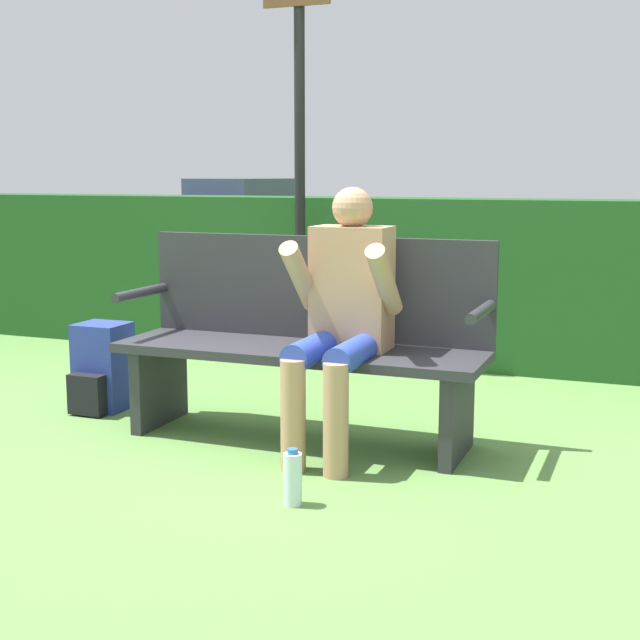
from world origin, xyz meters
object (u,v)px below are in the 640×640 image
Objects in this scene: park_bench at (305,340)px; signpost at (299,140)px; backpack at (102,369)px; person_seated at (343,309)px; water_bottle at (293,478)px; parked_car at (245,211)px.

signpost reaches higher than park_bench.
backpack is 2.00m from signpost.
park_bench is 3.76× the size of backpack.
park_bench is at bearing 149.56° from person_seated.
signpost is at bearing 112.00° from water_bottle.
park_bench is 0.69× the size of signpost.
park_bench is 12.97m from parked_car.
backpack is at bearing 172.08° from person_seated.
parked_car reaches higher than water_bottle.
signpost reaches higher than person_seated.
person_seated reaches higher than backpack.
backpack is (-1.48, 0.21, -0.44)m from person_seated.
parked_car is (-6.28, 12.40, 0.47)m from water_bottle.
person_seated is 5.37× the size of water_bottle.
signpost reaches higher than water_bottle.
park_bench is at bearing -141.29° from parked_car.
backpack is at bearing 177.31° from park_bench.
park_bench is 1.92m from signpost.
water_bottle is 13.90m from parked_car.
water_bottle is 2.91m from signpost.
person_seated is at bearing -7.92° from backpack.
park_bench is 1.26m from backpack.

